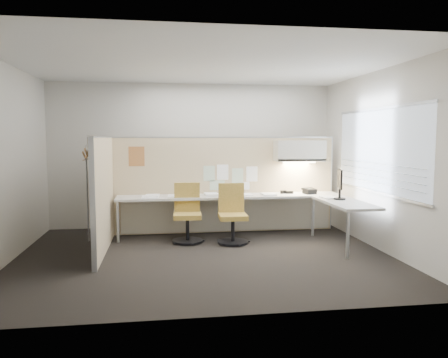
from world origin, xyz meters
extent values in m
cube|color=black|center=(0.00, 0.00, -0.01)|extent=(5.50, 4.50, 0.01)
cube|color=white|center=(0.00, 0.00, 2.80)|extent=(5.50, 4.50, 0.01)
cube|color=beige|center=(0.00, 2.25, 1.40)|extent=(5.50, 0.02, 2.80)
cube|color=beige|center=(0.00, -2.25, 1.40)|extent=(5.50, 0.02, 2.80)
cube|color=beige|center=(-2.75, 0.00, 1.40)|extent=(0.02, 4.50, 2.80)
cube|color=beige|center=(2.75, 0.00, 1.40)|extent=(0.02, 4.50, 2.80)
cube|color=#939DAB|center=(2.73, 0.00, 1.55)|extent=(0.01, 2.80, 1.30)
cube|color=#C8B38A|center=(0.55, 1.60, 0.88)|extent=(4.10, 0.06, 1.75)
cube|color=#C8B38A|center=(-1.50, 0.50, 0.88)|extent=(0.06, 2.20, 1.75)
cube|color=beige|center=(0.60, 1.27, 0.71)|extent=(4.00, 0.60, 0.04)
cube|color=beige|center=(2.30, 0.23, 0.71)|extent=(0.60, 1.47, 0.04)
cube|color=beige|center=(0.60, 1.54, 0.34)|extent=(3.90, 0.02, 0.64)
cylinder|color=#A5A8AA|center=(-1.35, 1.02, 0.34)|extent=(0.05, 0.05, 0.69)
cylinder|color=#A5A8AA|center=(2.05, -0.45, 0.34)|extent=(0.05, 0.05, 0.69)
cylinder|color=#A5A8AA|center=(2.05, 1.02, 0.34)|extent=(0.05, 0.05, 0.69)
cube|color=beige|center=(1.90, 1.39, 1.51)|extent=(0.90, 0.36, 0.38)
cube|color=#FFEABF|center=(1.90, 1.39, 1.30)|extent=(0.60, 0.06, 0.02)
cube|color=#8CBF8C|center=(0.25, 1.57, 1.10)|extent=(0.21, 0.00, 0.28)
cube|color=white|center=(0.50, 1.57, 1.12)|extent=(0.21, 0.00, 0.28)
cube|color=#8CBF8C|center=(0.78, 1.57, 1.05)|extent=(0.21, 0.00, 0.28)
cube|color=white|center=(1.05, 1.57, 1.08)|extent=(0.21, 0.00, 0.28)
cube|color=#8CBF8C|center=(0.40, 1.57, 0.88)|extent=(0.28, 0.00, 0.18)
cube|color=white|center=(0.90, 1.57, 0.86)|extent=(0.21, 0.00, 0.14)
cube|color=orange|center=(-1.05, 1.57, 1.42)|extent=(0.28, 0.00, 0.35)
cylinder|color=black|center=(-0.20, 0.85, 0.03)|extent=(0.51, 0.51, 0.03)
cylinder|color=black|center=(-0.20, 0.85, 0.23)|extent=(0.06, 0.06, 0.40)
cube|color=gold|center=(-0.20, 0.85, 0.45)|extent=(0.47, 0.47, 0.08)
cube|color=gold|center=(-0.19, 1.07, 0.74)|extent=(0.44, 0.08, 0.49)
cylinder|color=black|center=(0.54, 0.66, 0.03)|extent=(0.51, 0.51, 0.03)
cylinder|color=black|center=(0.54, 0.66, 0.23)|extent=(0.06, 0.06, 0.39)
cube|color=gold|center=(0.54, 0.66, 0.45)|extent=(0.47, 0.47, 0.08)
cube|color=gold|center=(0.55, 0.88, 0.74)|extent=(0.44, 0.07, 0.49)
cylinder|color=black|center=(2.30, 0.46, 0.74)|extent=(0.20, 0.20, 0.02)
cylinder|color=black|center=(2.30, 0.46, 0.83)|extent=(0.04, 0.04, 0.18)
cube|color=black|center=(2.30, 0.46, 1.07)|extent=(0.17, 0.46, 0.31)
cube|color=black|center=(2.30, 0.46, 1.07)|extent=(0.13, 0.41, 0.27)
cube|color=black|center=(2.06, 1.24, 0.78)|extent=(0.25, 0.24, 0.12)
cylinder|color=black|center=(1.97, 1.26, 0.81)|extent=(0.09, 0.17, 0.04)
cube|color=black|center=(1.70, 1.32, 0.76)|extent=(0.14, 0.05, 0.05)
cube|color=black|center=(1.60, 1.35, 0.76)|extent=(0.12, 0.09, 0.06)
cube|color=silver|center=(-1.50, -0.44, 1.77)|extent=(0.14, 0.02, 0.02)
cylinder|color=silver|center=(-1.57, -0.44, 1.69)|extent=(0.02, 0.02, 0.14)
cube|color=#AD7F4C|center=(-1.57, -0.44, 1.56)|extent=(0.02, 0.44, 0.12)
cube|color=#AD7F4C|center=(-1.60, -0.41, 1.52)|extent=(0.02, 0.44, 0.12)
cube|color=#9E9DA7|center=(-1.58, -0.49, 0.94)|extent=(0.01, 0.07, 1.09)
cube|color=white|center=(-0.78, 1.24, 0.75)|extent=(0.26, 0.32, 0.03)
cube|color=white|center=(-0.39, 1.24, 0.74)|extent=(0.25, 0.31, 0.02)
cube|color=white|center=(0.25, 1.23, 0.75)|extent=(0.24, 0.31, 0.05)
cube|color=white|center=(0.87, 1.26, 0.74)|extent=(0.23, 0.30, 0.02)
cube|color=white|center=(1.28, 1.19, 0.74)|extent=(0.24, 0.31, 0.03)
cube|color=white|center=(2.19, 0.65, 0.74)|extent=(0.26, 0.32, 0.02)
cube|color=white|center=(-0.84, 1.15, 0.74)|extent=(0.23, 0.30, 0.02)
camera|label=1|loc=(-0.62, -6.35, 1.75)|focal=35.00mm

